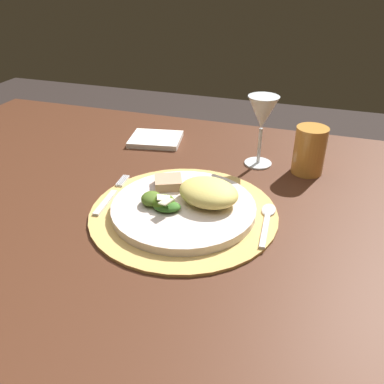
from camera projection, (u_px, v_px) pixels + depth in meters
The scene contains 11 objects.
dining_table at pixel (165, 240), 0.86m from camera, with size 1.46×0.91×0.73m.
placemat at pixel (184, 212), 0.76m from camera, with size 0.35×0.35×0.01m, color tan.
dinner_plate at pixel (184, 208), 0.75m from camera, with size 0.27×0.27×0.02m, color silver.
pasta_serving at pixel (209, 192), 0.75m from camera, with size 0.12×0.10×0.04m, color #E3CD67.
salad_greens at pixel (160, 202), 0.73m from camera, with size 0.09×0.06×0.03m.
bread_piece at pixel (168, 182), 0.80m from camera, with size 0.05×0.05×0.02m, color tan.
fork at pixel (111, 196), 0.80m from camera, with size 0.03×0.16×0.00m.
spoon at pixel (267, 217), 0.74m from camera, with size 0.03×0.14×0.01m.
napkin at pixel (156, 139), 1.05m from camera, with size 0.13×0.11×0.01m, color white.
wine_glass at pixel (262, 116), 0.88m from camera, with size 0.07×0.07×0.16m.
amber_tumbler at pixel (310, 150), 0.88m from camera, with size 0.07×0.07×0.11m, color #CE8A3A.
Camera 1 is at (0.27, -0.64, 1.15)m, focal length 37.61 mm.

